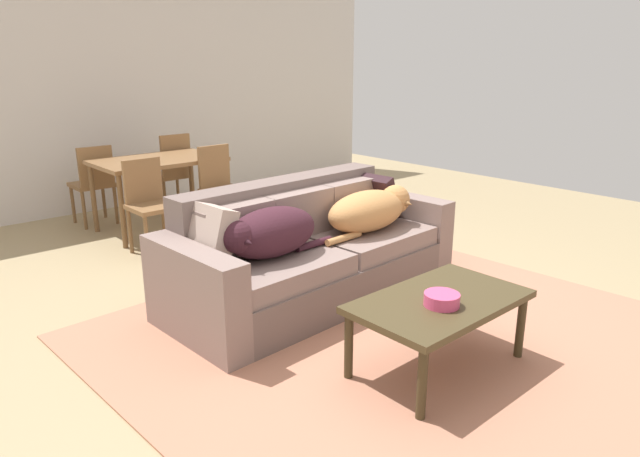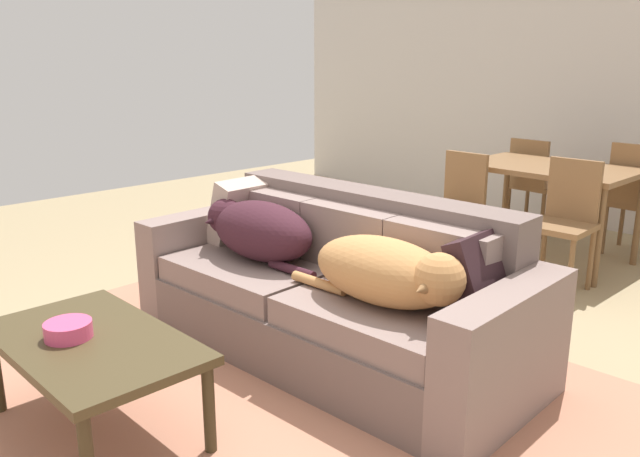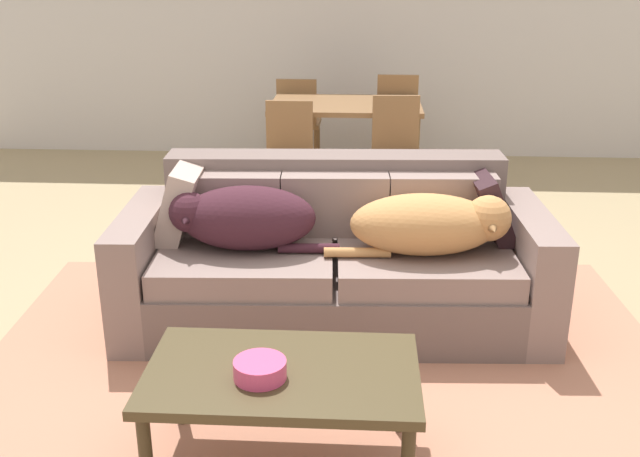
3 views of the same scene
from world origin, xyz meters
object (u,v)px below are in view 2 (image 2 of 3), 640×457
(dog_on_right_cushion, at_px, (389,272))
(dining_table, at_px, (550,175))
(dining_chair_near_right, at_px, (565,218))
(bowl_on_coffee_table, at_px, (68,330))
(dining_chair_near_left, at_px, (456,203))
(couch, at_px, (336,294))
(dining_chair_far_left, at_px, (533,181))
(dog_on_left_cushion, at_px, (258,230))
(throw_pillow_by_left_arm, at_px, (242,211))
(coffee_table, at_px, (93,349))
(throw_pillow_by_right_arm, at_px, (483,275))
(dining_chair_far_right, at_px, (635,196))

(dog_on_right_cushion, relative_size, dining_table, 0.76)
(dining_table, xyz_separation_m, dining_chair_near_right, (0.40, -0.55, -0.17))
(bowl_on_coffee_table, relative_size, dining_chair_near_left, 0.23)
(couch, bearing_deg, dining_chair_far_left, 96.17)
(dining_chair_near_left, bearing_deg, dining_table, 56.37)
(dog_on_left_cushion, bearing_deg, throw_pillow_by_left_arm, 152.69)
(dog_on_right_cushion, xyz_separation_m, coffee_table, (-0.64, -1.15, -0.23))
(dog_on_right_cushion, xyz_separation_m, bowl_on_coffee_table, (-0.72, -1.21, -0.14))
(throw_pillow_by_right_arm, distance_m, dining_table, 2.43)
(throw_pillow_by_left_arm, bearing_deg, dog_on_left_cushion, -24.71)
(dining_chair_near_right, relative_size, dining_chair_far_left, 1.04)
(throw_pillow_by_right_arm, distance_m, dining_chair_near_right, 1.79)
(dining_chair_far_left, relative_size, dining_chair_far_right, 0.94)
(throw_pillow_by_left_arm, relative_size, dining_chair_near_right, 0.45)
(dining_chair_near_left, xyz_separation_m, dining_chair_near_right, (0.82, 0.09, 0.02))
(dog_on_right_cushion, bearing_deg, bowl_on_coffee_table, -123.19)
(dog_on_right_cushion, xyz_separation_m, dining_chair_near_right, (-0.10, 1.99, -0.11))
(couch, bearing_deg, dining_chair_near_right, 75.20)
(dining_chair_far_right, bearing_deg, bowl_on_coffee_table, 81.94)
(dog_on_right_cushion, bearing_deg, couch, 159.70)
(couch, xyz_separation_m, dog_on_left_cushion, (-0.47, -0.15, 0.30))
(dog_on_right_cushion, height_order, dining_table, dog_on_right_cushion)
(dining_chair_far_left, bearing_deg, throw_pillow_by_left_arm, 83.10)
(dining_table, height_order, dining_chair_far_right, dining_chair_far_right)
(coffee_table, distance_m, dining_chair_far_right, 4.30)
(dining_chair_near_right, bearing_deg, dining_chair_far_right, 84.91)
(bowl_on_coffee_table, relative_size, dining_table, 0.16)
(dining_chair_near_left, relative_size, dining_chair_far_left, 1.00)
(dog_on_right_cushion, xyz_separation_m, dining_chair_far_right, (-0.06, 3.11, -0.12))
(dining_chair_far_left, bearing_deg, dining_chair_near_right, 126.73)
(dog_on_right_cushion, relative_size, dining_chair_near_right, 1.05)
(couch, height_order, coffee_table, couch)
(dog_on_right_cushion, distance_m, coffee_table, 1.34)
(dining_table, distance_m, dining_chair_far_right, 0.74)
(dog_on_right_cushion, xyz_separation_m, throw_pillow_by_right_arm, (0.34, 0.25, 0.01))
(dog_on_right_cushion, xyz_separation_m, dining_table, (-0.51, 2.54, 0.06))
(dog_on_left_cushion, bearing_deg, bowl_on_coffee_table, -80.88)
(coffee_table, relative_size, dining_chair_near_right, 1.15)
(dog_on_right_cushion, distance_m, bowl_on_coffee_table, 1.42)
(dining_table, bearing_deg, dining_chair_far_right, 51.81)
(throw_pillow_by_right_arm, bearing_deg, dog_on_right_cushion, -142.93)
(dining_chair_near_right, bearing_deg, dog_on_right_cushion, -89.86)
(coffee_table, bearing_deg, dining_chair_near_left, 95.21)
(couch, height_order, dog_on_left_cushion, couch)
(dining_chair_far_left, bearing_deg, dining_table, 126.86)
(throw_pillow_by_right_arm, bearing_deg, coffee_table, -124.92)
(dog_on_left_cushion, relative_size, bowl_on_coffee_table, 4.50)
(dog_on_left_cushion, distance_m, dining_chair_near_right, 2.16)
(dog_on_left_cushion, bearing_deg, dining_chair_far_right, 70.97)
(bowl_on_coffee_table, height_order, dining_chair_near_left, dining_chair_near_left)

